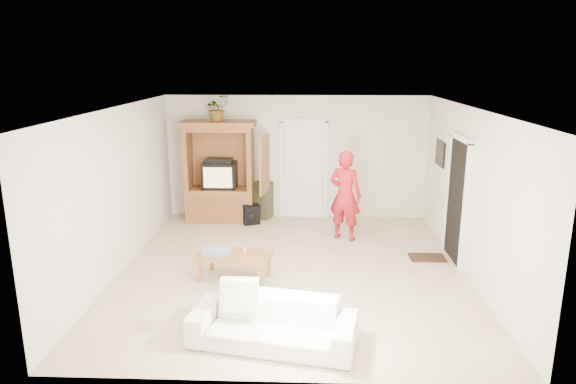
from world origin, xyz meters
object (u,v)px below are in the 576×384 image
(armoire, at_px, (221,178))
(sofa, at_px, (273,323))
(coffee_table, at_px, (235,257))
(man, at_px, (345,195))

(armoire, xyz_separation_m, sofa, (1.41, -4.92, -0.62))
(coffee_table, bearing_deg, sofa, -56.78)
(armoire, height_order, coffee_table, armoire)
(sofa, xyz_separation_m, coffee_table, (-0.72, 1.88, 0.07))
(man, bearing_deg, armoire, 0.81)
(man, relative_size, sofa, 0.88)
(armoire, distance_m, coffee_table, 3.17)
(man, distance_m, sofa, 4.00)
(armoire, relative_size, sofa, 1.08)
(sofa, relative_size, coffee_table, 1.62)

